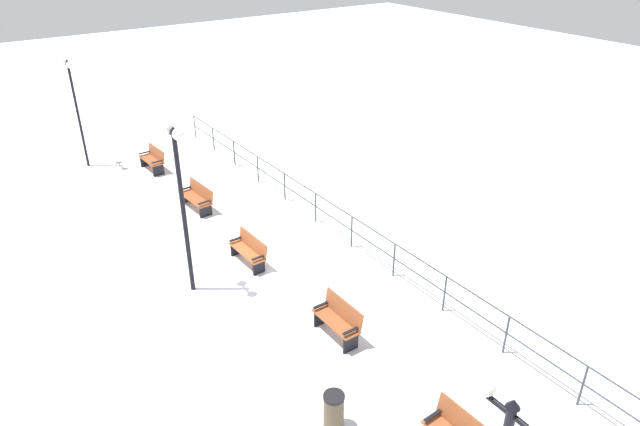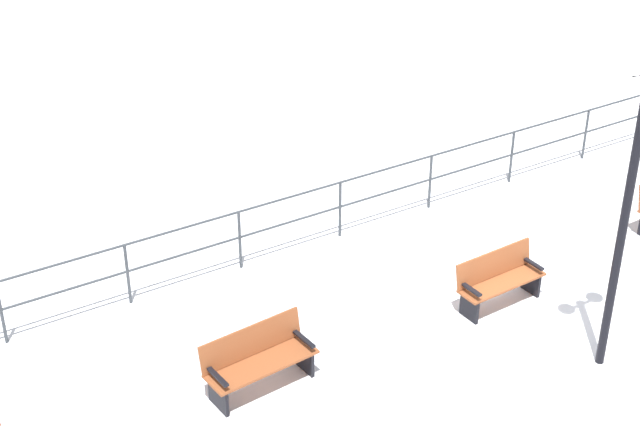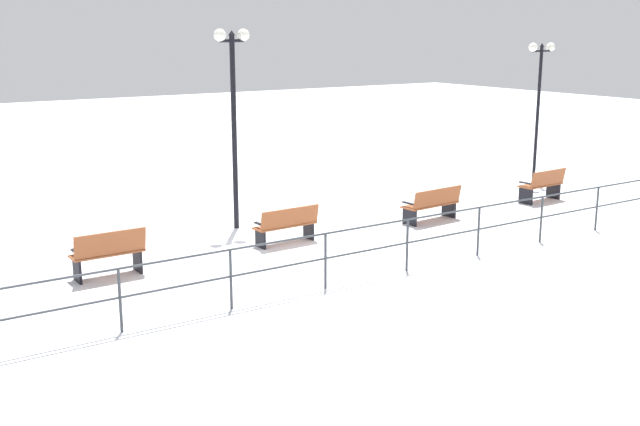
{
  "view_description": "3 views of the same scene",
  "coord_description": "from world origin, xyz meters",
  "px_view_note": "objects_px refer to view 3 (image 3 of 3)",
  "views": [
    {
      "loc": [
        6.44,
        12.91,
        9.23
      ],
      "look_at": [
        -2.12,
        0.59,
        1.29
      ],
      "focal_mm": 31.89,
      "sensor_mm": 36.0,
      "label": 1
    },
    {
      "loc": [
        9.38,
        -9.09,
        8.79
      ],
      "look_at": [
        -2.03,
        -2.02,
        1.25
      ],
      "focal_mm": 54.81,
      "sensor_mm": 36.0,
      "label": 2
    },
    {
      "loc": [
        -14.5,
        8.64,
        4.73
      ],
      "look_at": [
        -2.53,
        0.77,
        1.33
      ],
      "focal_mm": 43.38,
      "sensor_mm": 36.0,
      "label": 3
    }
  ],
  "objects_px": {
    "bench_third": "(287,225)",
    "lamppost_near": "(540,81)",
    "bench_second": "(432,204)",
    "lamppost_middle": "(233,91)",
    "bench_nearest": "(543,185)",
    "bench_fourth": "(109,253)"
  },
  "relations": [
    {
      "from": "bench_third",
      "to": "lamppost_near",
      "type": "relative_size",
      "value": 0.35
    },
    {
      "from": "bench_second",
      "to": "bench_fourth",
      "type": "xyz_separation_m",
      "value": [
        0.01,
        8.32,
        0.05
      ]
    },
    {
      "from": "bench_third",
      "to": "bench_fourth",
      "type": "xyz_separation_m",
      "value": [
        -0.19,
        4.16,
        0.05
      ]
    },
    {
      "from": "bench_second",
      "to": "lamppost_near",
      "type": "xyz_separation_m",
      "value": [
        2.14,
        -6.15,
        2.74
      ]
    },
    {
      "from": "bench_nearest",
      "to": "bench_third",
      "type": "relative_size",
      "value": 0.96
    },
    {
      "from": "bench_second",
      "to": "bench_fourth",
      "type": "distance_m",
      "value": 8.32
    },
    {
      "from": "bench_second",
      "to": "bench_fourth",
      "type": "bearing_deg",
      "value": 85.5
    },
    {
      "from": "bench_nearest",
      "to": "bench_third",
      "type": "xyz_separation_m",
      "value": [
        0.14,
        8.31,
        -0.02
      ]
    },
    {
      "from": "bench_nearest",
      "to": "bench_second",
      "type": "xyz_separation_m",
      "value": [
        -0.06,
        4.15,
        -0.03
      ]
    },
    {
      "from": "bench_second",
      "to": "lamppost_middle",
      "type": "xyz_separation_m",
      "value": [
        2.14,
        4.44,
        2.87
      ]
    },
    {
      "from": "lamppost_near",
      "to": "lamppost_middle",
      "type": "height_order",
      "value": "lamppost_middle"
    },
    {
      "from": "lamppost_near",
      "to": "lamppost_middle",
      "type": "distance_m",
      "value": 10.59
    },
    {
      "from": "bench_third",
      "to": "bench_nearest",
      "type": "bearing_deg",
      "value": -92.98
    },
    {
      "from": "bench_fourth",
      "to": "lamppost_near",
      "type": "xyz_separation_m",
      "value": [
        2.13,
        -14.47,
        2.69
      ]
    },
    {
      "from": "bench_nearest",
      "to": "lamppost_middle",
      "type": "height_order",
      "value": "lamppost_middle"
    },
    {
      "from": "bench_fourth",
      "to": "lamppost_near",
      "type": "height_order",
      "value": "lamppost_near"
    },
    {
      "from": "bench_second",
      "to": "lamppost_middle",
      "type": "height_order",
      "value": "lamppost_middle"
    },
    {
      "from": "bench_third",
      "to": "bench_fourth",
      "type": "relative_size",
      "value": 1.07
    },
    {
      "from": "bench_nearest",
      "to": "bench_third",
      "type": "distance_m",
      "value": 8.32
    },
    {
      "from": "bench_third",
      "to": "lamppost_near",
      "type": "bearing_deg",
      "value": -81.39
    },
    {
      "from": "bench_fourth",
      "to": "lamppost_middle",
      "type": "height_order",
      "value": "lamppost_middle"
    },
    {
      "from": "bench_nearest",
      "to": "bench_second",
      "type": "distance_m",
      "value": 4.15
    }
  ]
}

